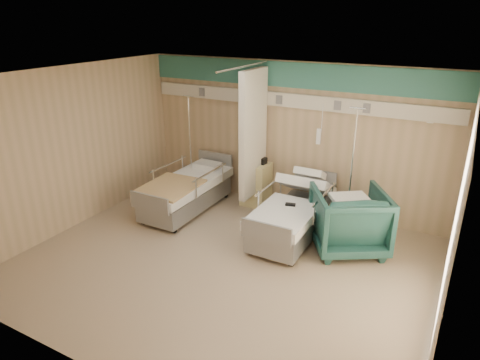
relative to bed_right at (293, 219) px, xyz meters
name	(u,v)px	position (x,y,z in m)	size (l,w,h in m)	color
ground	(224,263)	(-0.60, -1.30, -0.32)	(6.00, 5.00, 0.00)	#9D866C
room_walls	(229,142)	(-0.63, -1.05, 1.55)	(6.04, 5.04, 2.82)	tan
bed_right	(293,219)	(0.00, 0.00, 0.00)	(1.00, 2.16, 0.63)	white
bed_left	(186,195)	(-2.20, 0.00, 0.00)	(1.00, 2.16, 0.63)	white
bedside_cabinet	(256,184)	(-1.15, 0.90, 0.11)	(0.50, 0.48, 0.85)	#D5C785
visitor_armchair	(349,220)	(0.94, 0.03, 0.20)	(1.09, 1.13, 1.02)	#1C4742
waffle_blanket	(352,189)	(0.93, 0.03, 0.74)	(0.57, 0.50, 0.06)	white
iv_stand_right	(348,205)	(0.73, 0.74, 0.13)	(0.39, 0.39, 2.18)	silver
iv_stand_left	(191,172)	(-2.68, 0.87, 0.11)	(0.37, 0.37, 2.05)	silver
call_remote	(290,204)	(0.00, -0.13, 0.33)	(0.17, 0.07, 0.04)	black
tan_blanket	(170,187)	(-2.22, -0.46, 0.33)	(0.91, 1.14, 0.04)	tan
toiletry_bag	(261,160)	(-1.09, 0.97, 0.60)	(0.23, 0.15, 0.13)	black
white_cup	(251,158)	(-1.34, 1.04, 0.59)	(0.08, 0.08, 0.12)	white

